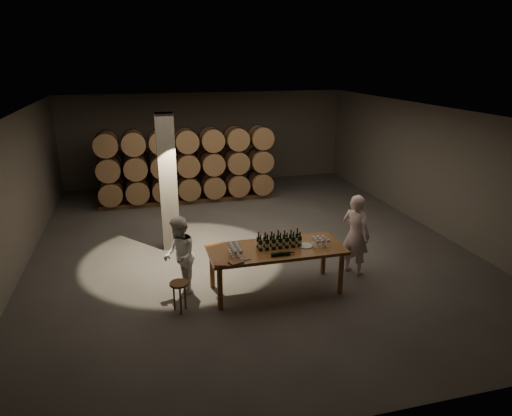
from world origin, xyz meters
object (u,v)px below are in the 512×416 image
object	(u,v)px
notebook_near	(236,262)
person_man	(356,235)
plate	(305,246)
person_woman	(179,256)
bottle_cluster	(279,241)
stool	(179,288)
tasting_table	(276,253)

from	to	relation	value
notebook_near	person_man	world-z (taller)	person_man
plate	person_woman	xyz separation A→B (m)	(-2.38, 0.42, -0.14)
bottle_cluster	plate	size ratio (longest dim) A/B	2.95
stool	person_man	size ratio (longest dim) A/B	0.33
notebook_near	person_man	size ratio (longest dim) A/B	0.14
bottle_cluster	stool	xyz separation A→B (m)	(-1.96, -0.34, -0.55)
stool	bottle_cluster	bearing A→B (deg)	9.73
stool	plate	bearing A→B (deg)	5.92
person_man	person_woman	xyz separation A→B (m)	(-3.64, 0.05, -0.09)
plate	person_man	xyz separation A→B (m)	(1.25, 0.37, -0.04)
tasting_table	notebook_near	size ratio (longest dim) A/B	10.84
tasting_table	bottle_cluster	distance (m)	0.23
bottle_cluster	stool	bearing A→B (deg)	-170.27
stool	tasting_table	bearing A→B (deg)	9.36
tasting_table	person_woman	distance (m)	1.84
plate	person_man	world-z (taller)	person_man
person_man	notebook_near	bearing A→B (deg)	74.83
tasting_table	notebook_near	xyz separation A→B (m)	(-0.89, -0.45, 0.12)
tasting_table	bottle_cluster	world-z (taller)	bottle_cluster
tasting_table	person_man	xyz separation A→B (m)	(1.83, 0.32, 0.07)
person_man	person_woman	world-z (taller)	person_man
bottle_cluster	stool	world-z (taller)	bottle_cluster
person_woman	plate	bearing A→B (deg)	80.99
bottle_cluster	stool	size ratio (longest dim) A/B	1.51
notebook_near	stool	bearing A→B (deg)	153.90
notebook_near	person_woman	bearing A→B (deg)	120.06
stool	person_man	world-z (taller)	person_man
tasting_table	person_woman	world-z (taller)	person_woman
person_woman	tasting_table	bearing A→B (deg)	79.57
plate	notebook_near	size ratio (longest dim) A/B	1.22
tasting_table	bottle_cluster	xyz separation A→B (m)	(0.07, 0.02, 0.22)
plate	notebook_near	distance (m)	1.51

